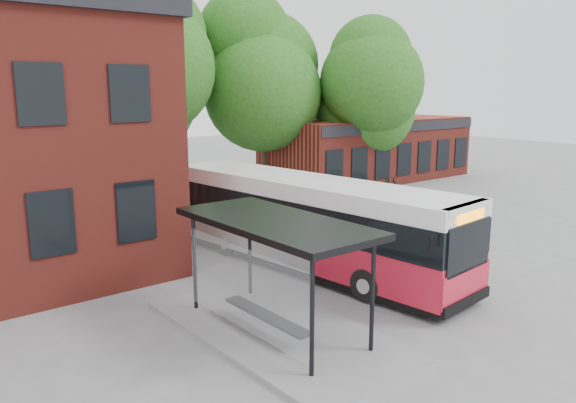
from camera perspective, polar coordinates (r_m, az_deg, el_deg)
ground at (r=17.88m, az=8.28°, el=-8.11°), size 100.00×100.00×0.00m
shop_row at (r=37.59m, az=8.16°, el=5.32°), size 14.00×6.20×4.00m
bus_shelter at (r=13.81m, az=-1.27°, el=-7.58°), size 3.60×7.00×2.90m
bike_rail at (r=31.01m, az=6.31°, el=0.69°), size 5.20×0.10×0.38m
tree_0 at (r=28.07m, az=-26.18°, el=9.39°), size 7.92×7.92×11.00m
tree_1 at (r=31.37m, az=-13.90°, el=9.77°), size 7.92×7.92×10.40m
tree_2 at (r=34.15m, az=-2.35°, el=10.70°), size 7.92×7.92×11.00m
tree_3 at (r=34.58m, az=8.47°, el=9.17°), size 7.04×7.04×9.28m
city_bus at (r=18.79m, az=1.89°, el=-2.23°), size 3.57×12.03×3.01m
bicycle_0 at (r=29.85m, az=4.16°, el=0.78°), size 1.66×0.63×0.86m
bicycle_1 at (r=29.21m, az=3.29°, el=0.60°), size 1.57×0.69×0.91m
bicycle_2 at (r=30.85m, az=3.50°, el=1.13°), size 1.63×0.59×0.85m
bicycle_5 at (r=31.43m, az=9.39°, el=1.41°), size 1.88×0.95×1.09m
bicycle_6 at (r=31.08m, az=8.69°, el=1.05°), size 1.61×0.88×0.80m
bicycle_7 at (r=32.83m, az=10.37°, el=1.65°), size 1.57×0.68×0.91m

